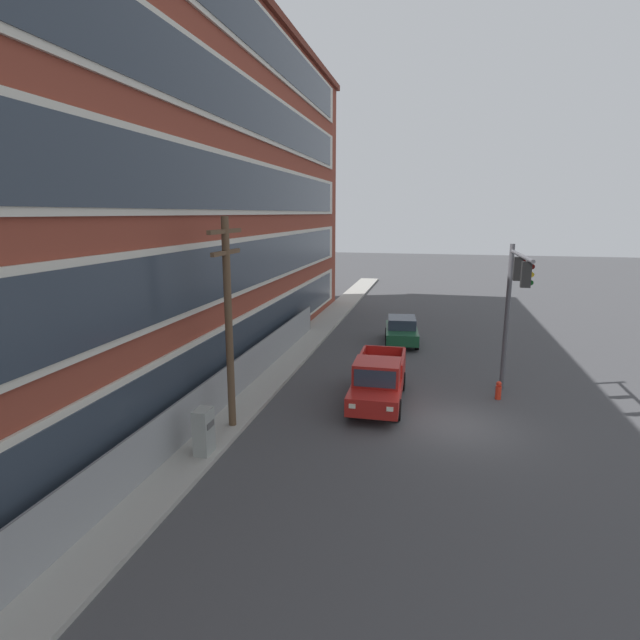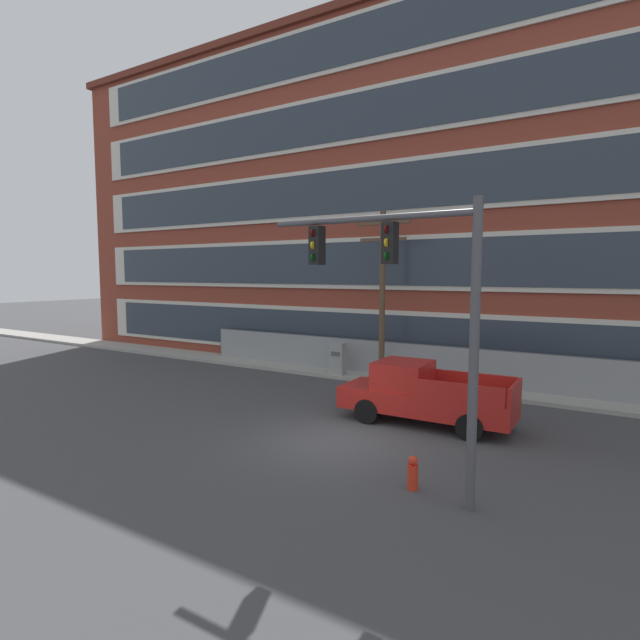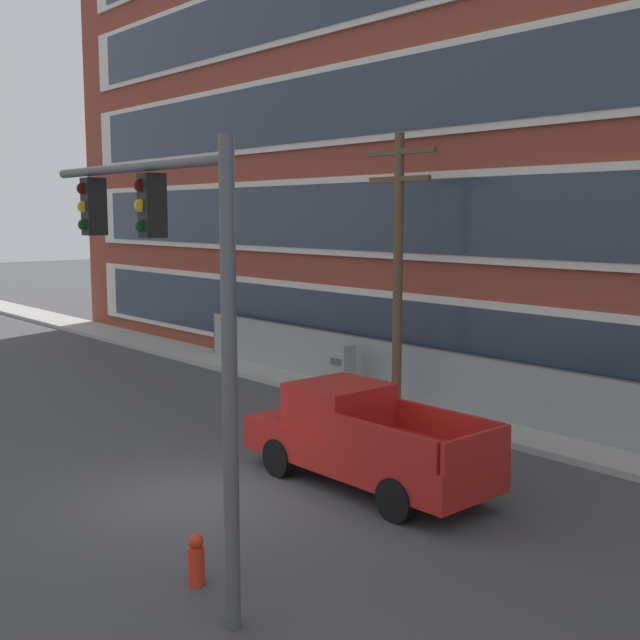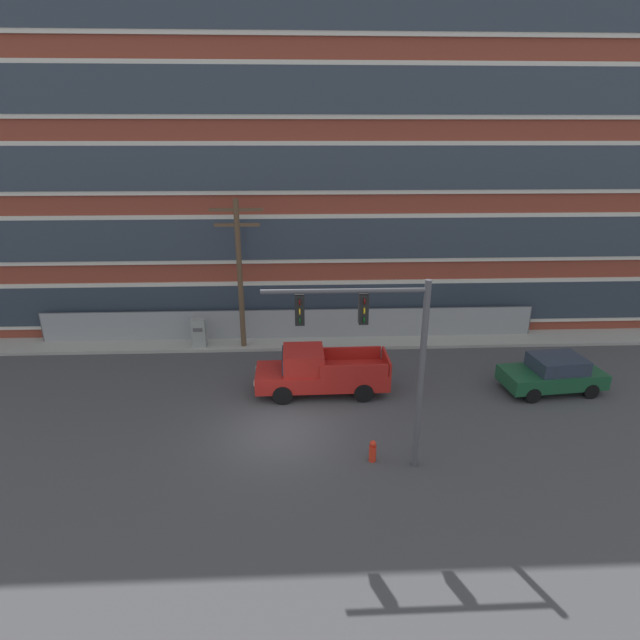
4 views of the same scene
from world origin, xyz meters
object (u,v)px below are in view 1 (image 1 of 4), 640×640
Objects in this scene: pickup_truck_red at (378,381)px; fire_hydrant at (498,390)px; sedan_dark_green at (402,330)px; utility_pole_near_corner at (228,315)px; traffic_signal_mast at (514,294)px; electrical_cabinet at (204,434)px.

pickup_truck_red reaches higher than fire_hydrant.
sedan_dark_green is 14.89m from utility_pole_near_corner.
traffic_signal_mast is at bearing -62.11° from utility_pole_near_corner.
sedan_dark_green is 2.65× the size of electrical_cabinet.
sedan_dark_green is (8.32, 4.88, -3.67)m from traffic_signal_mast.
fire_hydrant is at bearing -52.27° from electrical_cabinet.
utility_pole_near_corner is at bearing 127.29° from pickup_truck_red.
utility_pole_near_corner is (-3.66, 4.81, 3.27)m from pickup_truck_red.
utility_pole_near_corner is at bearing 159.55° from sedan_dark_green.
utility_pole_near_corner is 4.61× the size of electrical_cabinet.
pickup_truck_red is at bearing -52.71° from utility_pole_near_corner.
pickup_truck_red is 6.87m from utility_pole_near_corner.
utility_pole_near_corner is (-5.27, 9.95, -0.26)m from traffic_signal_mast.
fire_hydrant is (7.48, -9.67, -0.44)m from electrical_cabinet.
pickup_truck_red is 7.18× the size of fire_hydrant.
traffic_signal_mast reaches higher than sedan_dark_green.
sedan_dark_green is at bearing -20.45° from utility_pole_near_corner.
traffic_signal_mast is at bearing -149.60° from sedan_dark_green.
electrical_cabinet is 2.09× the size of fire_hydrant.
utility_pole_near_corner reaches higher than fire_hydrant.
traffic_signal_mast is at bearing -88.78° from fire_hydrant.
pickup_truck_red reaches higher than sedan_dark_green.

